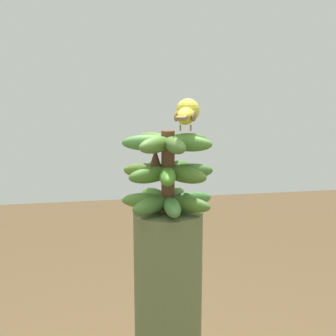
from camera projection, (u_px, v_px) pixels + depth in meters
The scene contains 2 objects.
banana_bunch at pixel (168, 172), 1.33m from camera, with size 0.26×0.26×0.23m.
perched_bird at pixel (187, 113), 1.32m from camera, with size 0.10×0.21×0.08m.
Camera 1 is at (0.23, 1.28, 1.40)m, focal length 51.83 mm.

